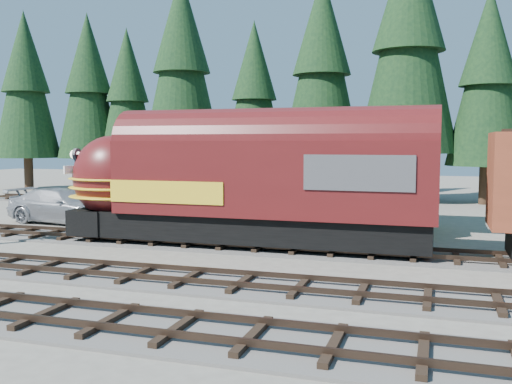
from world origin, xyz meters
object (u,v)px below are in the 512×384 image
(pickup_truck_a, at_px, (161,204))
(pickup_truck_b, at_px, (64,206))
(depot, at_px, (300,170))
(locomotive, at_px, (233,187))
(caboose, at_px, (229,166))

(pickup_truck_a, bearing_deg, pickup_truck_b, 135.64)
(depot, xyz_separation_m, locomotive, (-1.32, -6.50, -0.42))
(locomotive, bearing_deg, depot, 78.55)
(locomotive, height_order, pickup_truck_a, locomotive)
(pickup_truck_b, bearing_deg, pickup_truck_a, -57.47)
(pickup_truck_b, bearing_deg, depot, -74.17)
(depot, xyz_separation_m, pickup_truck_b, (-12.51, -2.55, -2.02))
(caboose, xyz_separation_m, pickup_truck_a, (-1.21, -7.60, -1.84))
(pickup_truck_a, xyz_separation_m, pickup_truck_b, (-4.58, -2.46, 0.01))
(caboose, bearing_deg, pickup_truck_b, -119.91)
(depot, bearing_deg, pickup_truck_a, -179.31)
(depot, relative_size, pickup_truck_b, 1.98)
(depot, xyz_separation_m, caboose, (-6.73, 7.50, -0.20))
(locomotive, bearing_deg, caboose, 111.13)
(caboose, bearing_deg, depot, -48.10)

